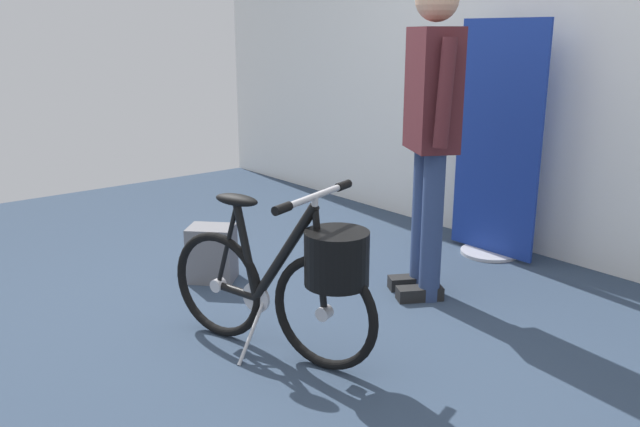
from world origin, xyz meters
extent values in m
plane|color=#2D3D51|center=(0.00, 0.00, 0.00)|extent=(6.75, 6.75, 0.00)
cube|color=white|center=(0.00, 2.04, 1.51)|extent=(6.75, 0.10, 3.01)
cylinder|color=#B7B7BC|center=(-0.05, 1.76, 0.01)|extent=(0.36, 0.36, 0.02)
cube|color=navy|center=(-0.05, 1.76, 0.73)|extent=(0.60, 0.02, 1.42)
torus|color=black|center=(0.40, 0.02, 0.25)|extent=(0.48, 0.19, 0.50)
cylinder|color=#B7B7BC|center=(0.40, 0.02, 0.25)|extent=(0.07, 0.07, 0.06)
torus|color=black|center=(-0.14, -0.16, 0.25)|extent=(0.48, 0.19, 0.50)
cylinder|color=#B7B7BC|center=(-0.14, -0.16, 0.25)|extent=(0.07, 0.07, 0.06)
cylinder|color=black|center=(-0.04, -0.13, 0.24)|extent=(0.22, 0.10, 0.05)
cylinder|color=black|center=(0.21, -0.05, 0.47)|extent=(0.34, 0.15, 0.48)
cylinder|color=black|center=(0.02, -0.11, 0.44)|extent=(0.13, 0.07, 0.42)
cylinder|color=black|center=(-0.04, -0.13, 0.24)|extent=(0.22, 0.09, 0.04)
cylinder|color=black|center=(0.38, 0.01, 0.47)|extent=(0.08, 0.05, 0.45)
cylinder|color=black|center=(-0.08, -0.14, 0.45)|extent=(0.15, 0.07, 0.40)
ellipsoid|color=black|center=(-0.02, -0.12, 0.67)|extent=(0.24, 0.15, 0.05)
cylinder|color=#B7B7BC|center=(0.36, 0.00, 0.72)|extent=(0.03, 0.03, 0.04)
cylinder|color=#B7B7BC|center=(0.36, 0.00, 0.74)|extent=(0.16, 0.43, 0.03)
cylinder|color=black|center=(0.43, -0.21, 0.74)|extent=(0.06, 0.10, 0.04)
cylinder|color=black|center=(0.29, 0.21, 0.74)|extent=(0.06, 0.10, 0.04)
cylinder|color=#B7B7BC|center=(0.07, -0.10, 0.24)|extent=(0.14, 0.06, 0.14)
cylinder|color=#B7B7BC|center=(0.13, -0.17, 0.11)|extent=(0.08, 0.19, 0.23)
cylinder|color=black|center=(0.46, 0.03, 0.50)|extent=(0.33, 0.33, 0.22)
cylinder|color=navy|center=(0.05, 0.98, 0.39)|extent=(0.11, 0.11, 0.78)
cube|color=black|center=(0.03, 0.94, 0.04)|extent=(0.20, 0.25, 0.07)
cylinder|color=navy|center=(0.19, 0.90, 0.39)|extent=(0.11, 0.11, 0.78)
cube|color=black|center=(0.17, 0.86, 0.04)|extent=(0.20, 0.25, 0.07)
cube|color=#4C1E23|center=(0.12, 0.94, 1.08)|extent=(0.38, 0.33, 0.60)
cylinder|color=#4C1E23|center=(-0.07, 1.04, 1.08)|extent=(0.13, 0.11, 0.51)
cylinder|color=#4C1E23|center=(0.30, 0.83, 1.08)|extent=(0.08, 0.11, 0.51)
cube|color=slate|center=(-0.77, 0.16, 0.16)|extent=(0.32, 0.31, 0.31)
cube|color=gray|center=(-0.85, 0.25, 0.11)|extent=(0.15, 0.14, 0.14)
camera|label=1|loc=(2.29, -1.55, 1.36)|focal=36.44mm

